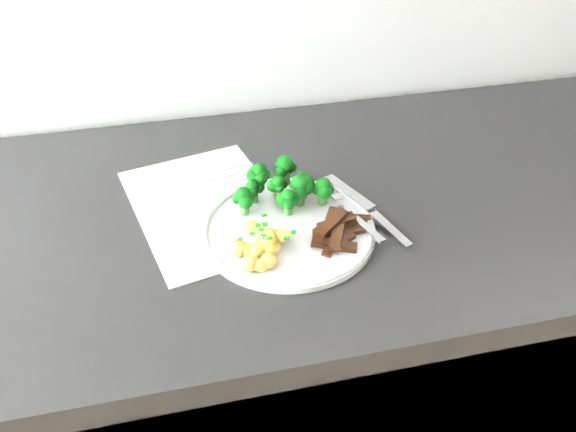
{
  "coord_description": "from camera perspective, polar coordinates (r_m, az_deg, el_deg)",
  "views": [
    {
      "loc": [
        -0.16,
        0.96,
        1.45
      ],
      "look_at": [
        -0.02,
        1.6,
        0.94
      ],
      "focal_mm": 37.09,
      "sensor_mm": 36.0,
      "label": 1
    }
  ],
  "objects": [
    {
      "name": "counter",
      "position": [
        1.24,
        2.28,
        -15.97
      ],
      "size": [
        2.43,
        0.61,
        0.91
      ],
      "color": "black",
      "rests_on": "ground"
    },
    {
      "name": "recipe_paper",
      "position": [
        0.91,
        -7.64,
        0.96
      ],
      "size": [
        0.27,
        0.33,
        0.0
      ],
      "color": "silver",
      "rests_on": "counter"
    },
    {
      "name": "plate",
      "position": [
        0.85,
        -0.0,
        -1.23
      ],
      "size": [
        0.25,
        0.25,
        0.01
      ],
      "color": "silver",
      "rests_on": "counter"
    },
    {
      "name": "broccoli",
      "position": [
        0.88,
        -0.41,
        2.96
      ],
      "size": [
        0.15,
        0.09,
        0.06
      ],
      "color": "#325E22",
      "rests_on": "plate"
    },
    {
      "name": "potatoes",
      "position": [
        0.8,
        -2.48,
        -2.82
      ],
      "size": [
        0.09,
        0.1,
        0.04
      ],
      "color": "#F4C554",
      "rests_on": "plate"
    },
    {
      "name": "beef_strips",
      "position": [
        0.83,
        4.69,
        -1.34
      ],
      "size": [
        0.1,
        0.09,
        0.03
      ],
      "color": "black",
      "rests_on": "plate"
    },
    {
      "name": "fork",
      "position": [
        0.86,
        6.18,
        0.25
      ],
      "size": [
        0.05,
        0.16,
        0.02
      ],
      "color": "#BCBCC1",
      "rests_on": "plate"
    },
    {
      "name": "knife",
      "position": [
        0.87,
        8.46,
        -0.12
      ],
      "size": [
        0.08,
        0.19,
        0.02
      ],
      "color": "#BCBCC1",
      "rests_on": "plate"
    }
  ]
}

